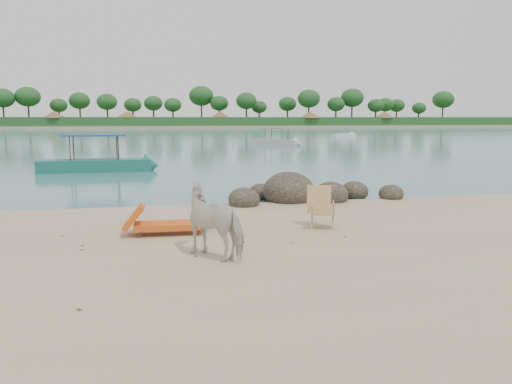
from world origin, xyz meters
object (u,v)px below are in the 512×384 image
(side_table, at_px, (212,218))
(boat_near, at_px, (95,141))
(deck_chair, at_px, (323,209))
(cow, at_px, (217,222))
(lounge_chair, at_px, (169,222))
(boulders, at_px, (302,193))

(side_table, height_order, boat_near, boat_near)
(deck_chair, relative_size, boat_near, 0.16)
(cow, distance_m, lounge_chair, 2.37)
(cow, height_order, side_table, cow)
(boulders, xyz_separation_m, deck_chair, (-0.75, -4.50, 0.29))
(boulders, height_order, lounge_chair, boulders)
(boat_near, bearing_deg, deck_chair, -66.31)
(side_table, bearing_deg, deck_chair, -25.07)
(side_table, bearing_deg, cow, -106.84)
(side_table, bearing_deg, lounge_chair, -168.17)
(boulders, xyz_separation_m, side_table, (-3.56, -3.90, 0.03))
(boulders, xyz_separation_m, boat_near, (-8.27, 11.81, 1.38))
(cow, distance_m, side_table, 2.70)
(cow, relative_size, lounge_chair, 0.82)
(side_table, height_order, deck_chair, deck_chair)
(cow, bearing_deg, lounge_chair, -106.20)
(lounge_chair, height_order, deck_chair, deck_chair)
(boulders, bearing_deg, side_table, -132.37)
(side_table, bearing_deg, boulders, 34.66)
(side_table, xyz_separation_m, lounge_chair, (-1.12, -0.52, 0.04))
(side_table, distance_m, boat_near, 16.46)
(lounge_chair, bearing_deg, side_table, 26.50)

